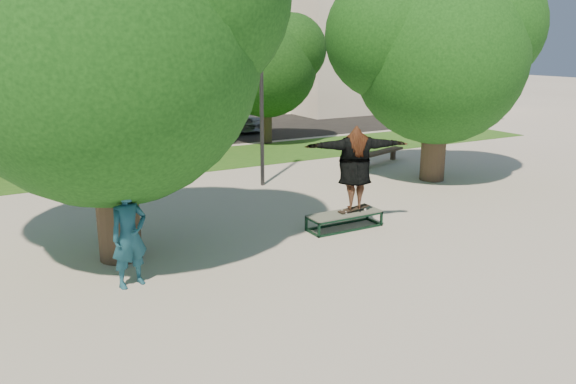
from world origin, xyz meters
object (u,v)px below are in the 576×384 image
tree_right (436,47)px  car_silver_a (0,140)px  bystander (129,236)px  car_silver_b (234,112)px  car_grey (158,125)px  grind_box (344,220)px  lamppost (261,80)px  tree_left (97,31)px  car_dark (73,134)px  bench (378,154)px

tree_right → car_silver_a: size_ratio=1.58×
bystander → car_silver_b: (9.48, 16.91, -0.15)m
car_grey → car_silver_b: (4.54, 2.04, 0.09)m
grind_box → car_grey: car_grey is taller
lamppost → car_silver_a: lamppost is taller
tree_left → grind_box: bearing=-8.1°
tree_left → tree_right: bearing=11.0°
tree_left → car_silver_a: bearing=96.7°
grind_box → tree_right: bearing=28.0°
car_dark → tree_left: bearing=-100.0°
tree_left → bystander: tree_left is taller
bench → car_silver_b: car_silver_b is taller
bystander → bench: 12.02m
car_silver_a → tree_right: bearing=-42.2°
lamppost → tree_right: bearing=-21.3°
grind_box → car_dark: 14.14m
bystander → car_grey: 15.67m
lamppost → car_dark: bearing=114.4°
lamppost → bench: lamppost is taller
bystander → car_silver_a: 13.99m
tree_right → grind_box: 6.97m
grind_box → bystander: (-5.15, -0.78, 0.74)m
bystander → bench: bearing=16.3°
tree_left → car_dark: tree_left is taller
tree_left → car_grey: bearing=69.9°
car_silver_a → car_dark: (2.67, 0.46, -0.06)m
lamppost → car_grey: (-0.40, 9.46, -2.45)m
bench → car_grey: (-5.38, 8.71, 0.33)m
tree_right → car_grey: tree_right is taller
car_silver_a → tree_left: bearing=-83.7°
tree_right → lamppost: bearing=158.7°
lamppost → bystander: lamppost is taller
bystander → car_silver_a: size_ratio=0.45×
grind_box → car_silver_a: bearing=116.5°
tree_left → car_silver_b: tree_left is taller
bystander → bench: size_ratio=0.66×
tree_right → car_silver_b: bearing=93.3°
bench → lamppost: bearing=169.6°
car_silver_a → grind_box: bearing=-63.8°
car_silver_b → bystander: bearing=-108.4°
bystander → car_dark: bystander is taller
tree_right → bystander: tree_right is taller
lamppost → car_grey: 9.78m
lamppost → car_grey: bearing=92.4°
bench → car_dark: car_dark is taller
lamppost → bystander: 7.91m
car_silver_a → car_dark: size_ratio=1.06×
grind_box → car_silver_b: bearing=75.0°
tree_left → bench: (10.27, 4.65, -4.05)m
grind_box → car_silver_a: size_ratio=0.44×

